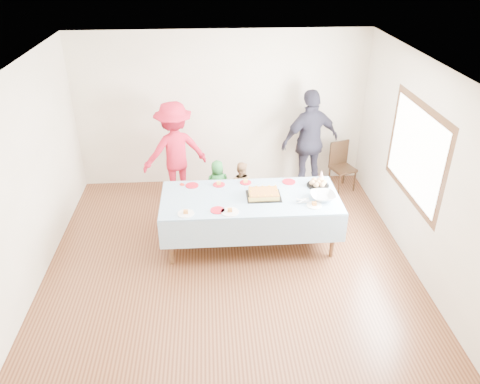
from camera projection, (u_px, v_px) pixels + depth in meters
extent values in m
plane|color=#4D2716|center=(230.00, 261.00, 6.54)|extent=(5.00, 5.00, 0.00)
cube|color=beige|center=(222.00, 110.00, 8.07)|extent=(5.00, 0.04, 2.70)
cube|color=beige|center=(244.00, 318.00, 3.71)|extent=(5.00, 0.04, 2.70)
cube|color=beige|center=(25.00, 182.00, 5.74)|extent=(0.04, 5.00, 2.70)
cube|color=beige|center=(421.00, 169.00, 6.04)|extent=(0.04, 5.00, 2.70)
cube|color=white|center=(227.00, 68.00, 5.23)|extent=(5.00, 5.00, 0.04)
cube|color=#472B16|center=(415.00, 153.00, 6.14)|extent=(0.03, 1.75, 1.35)
cylinder|color=#51341B|center=(171.00, 241.00, 6.34)|extent=(0.06, 0.06, 0.73)
cylinder|color=#51341B|center=(333.00, 235.00, 6.47)|extent=(0.06, 0.06, 0.73)
cylinder|color=#51341B|center=(174.00, 209.00, 7.07)|extent=(0.06, 0.06, 0.73)
cylinder|color=#51341B|center=(320.00, 204.00, 7.20)|extent=(0.06, 0.06, 0.73)
cube|color=#51341B|center=(250.00, 199.00, 6.58)|extent=(2.40, 1.00, 0.04)
cube|color=white|center=(250.00, 197.00, 6.57)|extent=(2.50, 1.10, 0.01)
cube|color=black|center=(264.00, 196.00, 6.57)|extent=(0.48, 0.37, 0.01)
cube|color=#E2B656|center=(264.00, 194.00, 6.55)|extent=(0.41, 0.30, 0.06)
cube|color=#AF6D28|center=(264.00, 192.00, 6.53)|extent=(0.41, 0.30, 0.01)
cylinder|color=black|center=(318.00, 185.00, 6.85)|extent=(0.33, 0.33, 0.02)
sphere|color=#E0AE6D|center=(324.00, 182.00, 6.83)|extent=(0.08, 0.08, 0.08)
sphere|color=#E0AE6D|center=(320.00, 180.00, 6.89)|extent=(0.08, 0.08, 0.08)
sphere|color=#E0AE6D|center=(314.00, 180.00, 6.89)|extent=(0.08, 0.08, 0.08)
sphere|color=#E0AE6D|center=(312.00, 183.00, 6.82)|extent=(0.08, 0.08, 0.08)
sphere|color=#E0AE6D|center=(316.00, 185.00, 6.76)|extent=(0.08, 0.08, 0.08)
sphere|color=#E0AE6D|center=(322.00, 185.00, 6.76)|extent=(0.08, 0.08, 0.08)
sphere|color=#E0AE6D|center=(318.00, 182.00, 6.82)|extent=(0.08, 0.08, 0.08)
imported|color=silver|center=(323.00, 197.00, 6.49)|extent=(0.35, 0.35, 0.09)
cone|color=white|center=(321.00, 175.00, 7.00)|extent=(0.09, 0.09, 0.15)
cylinder|color=red|center=(192.00, 185.00, 6.85)|extent=(0.19, 0.19, 0.01)
cylinder|color=red|center=(219.00, 185.00, 6.87)|extent=(0.18, 0.18, 0.01)
cylinder|color=red|center=(246.00, 182.00, 6.93)|extent=(0.17, 0.17, 0.01)
cylinder|color=red|center=(289.00, 182.00, 6.95)|extent=(0.20, 0.20, 0.01)
cylinder|color=red|center=(218.00, 210.00, 6.24)|extent=(0.20, 0.20, 0.01)
cylinder|color=white|center=(186.00, 214.00, 6.16)|extent=(0.22, 0.22, 0.01)
cylinder|color=white|center=(230.00, 212.00, 6.20)|extent=(0.24, 0.24, 0.01)
cylinder|color=white|center=(314.00, 205.00, 6.35)|extent=(0.21, 0.21, 0.01)
cylinder|color=black|center=(339.00, 185.00, 8.13)|extent=(0.03, 0.03, 0.38)
cylinder|color=black|center=(354.00, 181.00, 8.24)|extent=(0.03, 0.03, 0.38)
cylinder|color=black|center=(329.00, 177.00, 8.39)|extent=(0.03, 0.03, 0.38)
cylinder|color=black|center=(344.00, 174.00, 8.50)|extent=(0.03, 0.03, 0.38)
cube|color=black|center=(343.00, 169.00, 8.22)|extent=(0.48, 0.48, 0.04)
cube|color=black|center=(339.00, 153.00, 8.23)|extent=(0.36, 0.16, 0.44)
imported|color=red|center=(183.00, 206.00, 7.09)|extent=(0.29, 0.19, 0.79)
imported|color=#2A7F37|center=(218.00, 184.00, 7.68)|extent=(0.44, 0.33, 0.83)
imported|color=tan|center=(241.00, 186.00, 7.63)|extent=(0.49, 0.44, 0.83)
imported|color=red|center=(175.00, 151.00, 7.78)|extent=(1.24, 0.94, 1.69)
imported|color=#292837|center=(310.00, 142.00, 7.99)|extent=(1.15, 0.76, 1.82)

